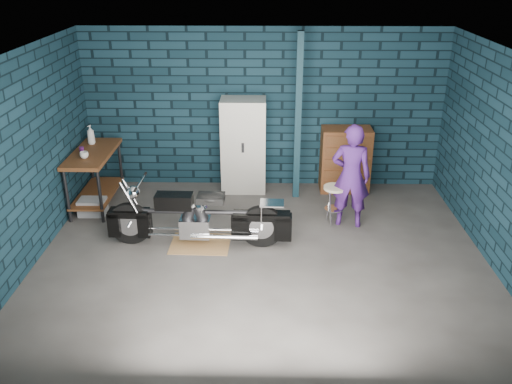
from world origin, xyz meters
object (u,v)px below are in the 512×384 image
at_px(person, 351,176).
at_px(tool_chest, 345,160).
at_px(motorcycle, 199,214).
at_px(workbench, 95,179).
at_px(locker, 243,146).
at_px(shop_stool, 334,205).
at_px(storage_bin, 93,207).

xyz_separation_m(person, tool_chest, (0.11, 1.29, -0.24)).
relative_size(motorcycle, tool_chest, 1.98).
distance_m(workbench, locker, 2.46).
relative_size(workbench, person, 0.89).
bearing_deg(shop_stool, tool_chest, 75.79).
bearing_deg(storage_bin, locker, 23.95).
xyz_separation_m(storage_bin, tool_chest, (4.05, 1.03, 0.42)).
bearing_deg(locker, workbench, -164.00).
relative_size(locker, shop_stool, 2.61).
relative_size(person, locker, 0.99).
bearing_deg(person, workbench, 0.64).
bearing_deg(person, motorcycle, 26.54).
relative_size(storage_bin, tool_chest, 0.37).
height_order(storage_bin, locker, locker).
bearing_deg(workbench, shop_stool, -9.15).
relative_size(motorcycle, locker, 1.37).
xyz_separation_m(locker, shop_stool, (1.40, -1.28, -0.49)).
height_order(person, tool_chest, person).
bearing_deg(workbench, storage_bin, -86.83).
height_order(motorcycle, tool_chest, tool_chest).
height_order(workbench, locker, locker).
bearing_deg(tool_chest, storage_bin, -165.68).
distance_m(motorcycle, storage_bin, 2.04).
bearing_deg(locker, person, -38.69).
xyz_separation_m(motorcycle, shop_stool, (1.94, 0.68, -0.17)).
relative_size(tool_chest, shop_stool, 1.80).
bearing_deg(shop_stool, storage_bin, 176.28).
relative_size(workbench, tool_chest, 1.28).
bearing_deg(storage_bin, shop_stool, -3.72).
xyz_separation_m(locker, tool_chest, (1.72, 0.00, -0.25)).
distance_m(motorcycle, locker, 2.05).
bearing_deg(shop_stool, person, -4.88).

